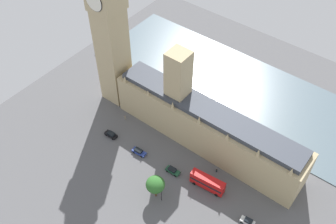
{
  "coord_description": "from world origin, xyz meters",
  "views": [
    {
      "loc": [
        67.76,
        38.81,
        99.09
      ],
      "look_at": [
        1.0,
        -13.04,
        8.48
      ],
      "focal_mm": 41.72,
      "sensor_mm": 36.0,
      "label": 1
    }
  ],
  "objects_px": {
    "pedestrian_midblock": "(125,118)",
    "car_white_leading": "(248,221)",
    "pedestrian_trailing": "(217,170)",
    "parliament_building": "(204,124)",
    "clock_tower": "(108,16)",
    "plane_tree_by_river_gate": "(155,185)",
    "car_blue_kerbside": "(139,152)",
    "street_lamp_under_trees": "(161,192)",
    "car_black_near_tower": "(111,134)",
    "double_decker_bus_opposite_hall": "(208,182)",
    "car_dark_green_far_end": "(173,171)"
  },
  "relations": [
    {
      "from": "pedestrian_midblock",
      "to": "car_white_leading",
      "type": "bearing_deg",
      "value": 135.33
    },
    {
      "from": "pedestrian_trailing",
      "to": "parliament_building",
      "type": "bearing_deg",
      "value": -31.17
    },
    {
      "from": "parliament_building",
      "to": "clock_tower",
      "type": "xyz_separation_m",
      "value": [
        1.13,
        -36.14,
        24.8
      ]
    },
    {
      "from": "parliament_building",
      "to": "pedestrian_midblock",
      "type": "relative_size",
      "value": 38.16
    },
    {
      "from": "car_white_leading",
      "to": "plane_tree_by_river_gate",
      "type": "xyz_separation_m",
      "value": [
        8.78,
        -25.22,
        4.96
      ]
    },
    {
      "from": "car_blue_kerbside",
      "to": "plane_tree_by_river_gate",
      "type": "distance_m",
      "value": 17.01
    },
    {
      "from": "parliament_building",
      "to": "street_lamp_under_trees",
      "type": "relative_size",
      "value": 10.66
    },
    {
      "from": "car_black_near_tower",
      "to": "car_white_leading",
      "type": "bearing_deg",
      "value": -92.3
    },
    {
      "from": "pedestrian_midblock",
      "to": "plane_tree_by_river_gate",
      "type": "bearing_deg",
      "value": 112.25
    },
    {
      "from": "parliament_building",
      "to": "plane_tree_by_river_gate",
      "type": "height_order",
      "value": "parliament_building"
    },
    {
      "from": "car_blue_kerbside",
      "to": "plane_tree_by_river_gate",
      "type": "relative_size",
      "value": 0.59
    },
    {
      "from": "double_decker_bus_opposite_hall",
      "to": "pedestrian_midblock",
      "type": "xyz_separation_m",
      "value": [
        -5.37,
        -37.2,
        -1.88
      ]
    },
    {
      "from": "pedestrian_trailing",
      "to": "street_lamp_under_trees",
      "type": "distance_m",
      "value": 19.59
    },
    {
      "from": "street_lamp_under_trees",
      "to": "plane_tree_by_river_gate",
      "type": "bearing_deg",
      "value": -94.31
    },
    {
      "from": "car_dark_green_far_end",
      "to": "pedestrian_trailing",
      "type": "bearing_deg",
      "value": 126.31
    },
    {
      "from": "car_dark_green_far_end",
      "to": "pedestrian_trailing",
      "type": "xyz_separation_m",
      "value": [
        -8.34,
        10.39,
        -0.18
      ]
    },
    {
      "from": "car_black_near_tower",
      "to": "car_dark_green_far_end",
      "type": "xyz_separation_m",
      "value": [
        -1.1,
        24.53,
        0.0
      ]
    },
    {
      "from": "car_white_leading",
      "to": "double_decker_bus_opposite_hall",
      "type": "bearing_deg",
      "value": 73.69
    },
    {
      "from": "clock_tower",
      "to": "pedestrian_midblock",
      "type": "xyz_separation_m",
      "value": [
        7.16,
        9.84,
        -32.51
      ]
    },
    {
      "from": "pedestrian_midblock",
      "to": "street_lamp_under_trees",
      "type": "distance_m",
      "value": 34.04
    },
    {
      "from": "double_decker_bus_opposite_hall",
      "to": "plane_tree_by_river_gate",
      "type": "xyz_separation_m",
      "value": [
        11.4,
        -10.11,
        3.21
      ]
    },
    {
      "from": "car_blue_kerbside",
      "to": "pedestrian_midblock",
      "type": "xyz_separation_m",
      "value": [
        -8.19,
        -13.27,
        -0.13
      ]
    },
    {
      "from": "clock_tower",
      "to": "street_lamp_under_trees",
      "type": "height_order",
      "value": "clock_tower"
    },
    {
      "from": "street_lamp_under_trees",
      "to": "parliament_building",
      "type": "bearing_deg",
      "value": -173.15
    },
    {
      "from": "clock_tower",
      "to": "parliament_building",
      "type": "bearing_deg",
      "value": 91.8
    },
    {
      "from": "parliament_building",
      "to": "street_lamp_under_trees",
      "type": "bearing_deg",
      "value": 6.85
    },
    {
      "from": "pedestrian_trailing",
      "to": "car_black_near_tower",
      "type": "bearing_deg",
      "value": 19.83
    },
    {
      "from": "parliament_building",
      "to": "car_blue_kerbside",
      "type": "xyz_separation_m",
      "value": [
        16.49,
        -13.03,
        -7.57
      ]
    },
    {
      "from": "pedestrian_trailing",
      "to": "plane_tree_by_river_gate",
      "type": "bearing_deg",
      "value": 66.99
    },
    {
      "from": "car_dark_green_far_end",
      "to": "plane_tree_by_river_gate",
      "type": "distance_m",
      "value": 10.69
    },
    {
      "from": "car_blue_kerbside",
      "to": "plane_tree_by_river_gate",
      "type": "bearing_deg",
      "value": 53.58
    },
    {
      "from": "car_black_near_tower",
      "to": "pedestrian_trailing",
      "type": "distance_m",
      "value": 36.17
    },
    {
      "from": "clock_tower",
      "to": "car_blue_kerbside",
      "type": "distance_m",
      "value": 42.64
    },
    {
      "from": "clock_tower",
      "to": "pedestrian_midblock",
      "type": "height_order",
      "value": "clock_tower"
    },
    {
      "from": "parliament_building",
      "to": "plane_tree_by_river_gate",
      "type": "xyz_separation_m",
      "value": [
        25.07,
        0.79,
        -2.61
      ]
    },
    {
      "from": "car_white_leading",
      "to": "pedestrian_trailing",
      "type": "distance_m",
      "value": 18.25
    },
    {
      "from": "street_lamp_under_trees",
      "to": "double_decker_bus_opposite_hall",
      "type": "bearing_deg",
      "value": 145.76
    },
    {
      "from": "parliament_building",
      "to": "pedestrian_midblock",
      "type": "distance_m",
      "value": 28.63
    },
    {
      "from": "double_decker_bus_opposite_hall",
      "to": "car_white_leading",
      "type": "height_order",
      "value": "double_decker_bus_opposite_hall"
    },
    {
      "from": "parliament_building",
      "to": "plane_tree_by_river_gate",
      "type": "bearing_deg",
      "value": 1.81
    },
    {
      "from": "clock_tower",
      "to": "plane_tree_by_river_gate",
      "type": "distance_m",
      "value": 51.85
    },
    {
      "from": "car_dark_green_far_end",
      "to": "car_white_leading",
      "type": "height_order",
      "value": "same"
    },
    {
      "from": "car_white_leading",
      "to": "pedestrian_midblock",
      "type": "bearing_deg",
      "value": 74.83
    },
    {
      "from": "pedestrian_midblock",
      "to": "street_lamp_under_trees",
      "type": "relative_size",
      "value": 0.28
    },
    {
      "from": "car_blue_kerbside",
      "to": "pedestrian_trailing",
      "type": "bearing_deg",
      "value": 107.03
    },
    {
      "from": "parliament_building",
      "to": "car_dark_green_far_end",
      "type": "bearing_deg",
      "value": -0.99
    },
    {
      "from": "clock_tower",
      "to": "car_white_leading",
      "type": "height_order",
      "value": "clock_tower"
    },
    {
      "from": "car_blue_kerbside",
      "to": "car_white_leading",
      "type": "distance_m",
      "value": 39.04
    },
    {
      "from": "car_black_near_tower",
      "to": "car_dark_green_far_end",
      "type": "relative_size",
      "value": 0.98
    },
    {
      "from": "car_blue_kerbside",
      "to": "double_decker_bus_opposite_hall",
      "type": "bearing_deg",
      "value": 92.13
    }
  ]
}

